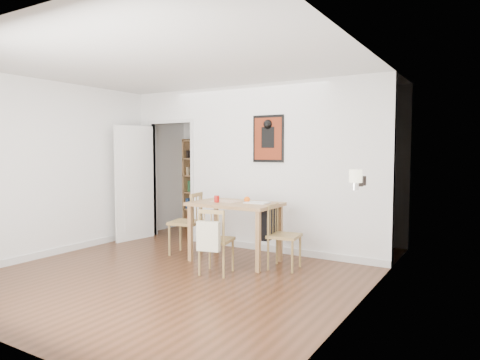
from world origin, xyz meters
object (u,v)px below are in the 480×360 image
Objects in this scene: red_glass at (217,199)px; chair_right at (283,235)px; chair_front at (216,240)px; ceramic_jar_b at (362,181)px; orange_fruit at (247,199)px; chair_left at (186,223)px; bookshelf at (202,185)px; mantel_lamp at (356,177)px; fireplace at (363,236)px; notebook at (257,203)px; ceramic_jar_a at (359,181)px; dining_table at (235,210)px.

chair_right is at bearing 7.42° from red_glass.
ceramic_jar_b reaches higher than chair_front.
chair_front is at bearing -92.18° from orange_fruit.
chair_right is 1.08m from red_glass.
bookshelf is at bearing 119.64° from chair_left.
mantel_lamp reaches higher than orange_fruit.
fireplace is 1.66m from notebook.
chair_right is 1.30m from ceramic_jar_b.
fireplace is 2.15m from red_glass.
ceramic_jar_a reaches higher than red_glass.
bookshelf reaches higher than red_glass.
bookshelf reaches higher than ceramic_jar_b.
bookshelf is 5.53× the size of notebook.
red_glass is (-0.35, 0.54, 0.46)m from chair_front.
red_glass is (-0.98, -0.13, 0.44)m from chair_right.
chair_front is at bearing -56.85° from red_glass.
chair_left reaches higher than chair_front.
mantel_lamp is at bearing -30.08° from chair_right.
red_glass is at bearing -159.07° from notebook.
red_glass is (0.63, -0.09, 0.42)m from chair_left.
chair_front is at bearing -104.35° from notebook.
chair_front is at bearing 179.97° from mantel_lamp.
red_glass reaches higher than dining_table.
red_glass is at bearing 165.80° from mantel_lamp.
chair_right is 1.57m from mantel_lamp.
ceramic_jar_b is (-0.00, 0.14, -0.00)m from ceramic_jar_a.
mantel_lamp reaches higher than chair_left.
chair_right is 3.24m from bookshelf.
ceramic_jar_a reaches higher than notebook.
ceramic_jar_b is at bearing -0.12° from chair_left.
chair_left is 1.10m from orange_fruit.
mantel_lamp is at bearing -81.19° from ceramic_jar_b.
notebook is (-1.58, 0.42, 0.23)m from fireplace.
fireplace is at bearing -71.93° from ceramic_jar_b.
chair_front is at bearing -79.89° from dining_table.
bookshelf is at bearing 142.17° from notebook.
dining_table is 1.43× the size of chair_right.
dining_table is at bearing 174.36° from ceramic_jar_a.
dining_table is at bearing 26.99° from red_glass.
ceramic_jar_b is at bearing -26.50° from bookshelf.
fireplace is 0.68m from ceramic_jar_b.
ceramic_jar_a is at bearing -1.65° from red_glass.
chair_left is 0.52× the size of bookshelf.
orange_fruit is at bearing 29.83° from dining_table.
dining_table is 0.68× the size of bookshelf.
mantel_lamp is 1.92× the size of ceramic_jar_b.
fireplace reaches higher than chair_right.
chair_front is 0.68× the size of fireplace.
ceramic_jar_a is at bearing -5.64° from dining_table.
red_glass is 2.06m from ceramic_jar_a.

